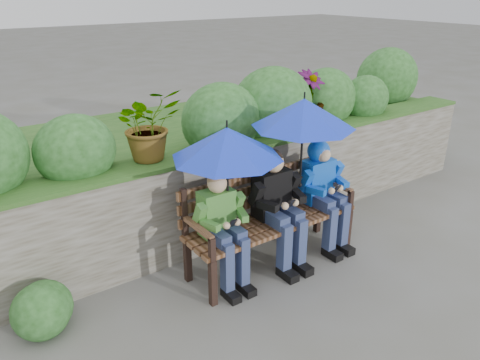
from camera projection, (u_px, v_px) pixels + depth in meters
ground at (246, 276)px, 4.41m from camera, size 60.00×60.00×0.00m
garden_backdrop at (165, 164)px, 5.37m from camera, size 8.00×2.88×1.76m
park_bench at (268, 213)px, 4.48m from camera, size 1.74×0.51×0.92m
boy_left at (222, 223)px, 4.09m from camera, size 0.46×0.53×1.08m
boy_middle at (278, 203)px, 4.40m from camera, size 0.51×0.60×1.15m
boy_right at (323, 185)px, 4.71m from camera, size 0.49×0.60×1.12m
umbrella_left at (227, 143)px, 3.89m from camera, size 0.96×0.96×0.83m
umbrella_right at (304, 113)px, 4.29m from camera, size 0.97×0.97×0.93m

